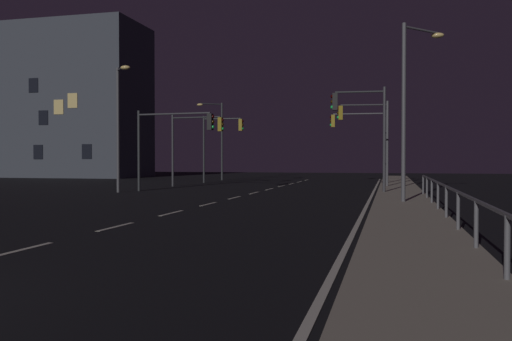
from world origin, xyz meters
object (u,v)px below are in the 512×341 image
Objects in this scene: traffic_light_overhead_east at (366,127)px; traffic_light_mid_right at (195,135)px; traffic_light_far_left at (362,132)px; street_lamp_corner at (218,133)px; building_distant at (75,102)px; traffic_light_near_right at (362,119)px; traffic_light_far_right at (173,133)px; street_lamp_far_end at (119,117)px; traffic_light_near_left at (221,136)px; street_lamp_median at (410,94)px.

traffic_light_overhead_east reaches higher than traffic_light_mid_right.
street_lamp_corner is (-13.45, 5.67, 0.32)m from traffic_light_far_left.
traffic_light_far_left is 33.62m from building_distant.
traffic_light_near_right is at bearing -34.56° from building_distant.
traffic_light_near_right is 0.35× the size of building_distant.
traffic_light_mid_right is at bearing 97.47° from traffic_light_far_right.
traffic_light_near_right is at bearing -50.72° from street_lamp_corner.
traffic_light_near_left is at bearing 82.76° from street_lamp_far_end.
traffic_light_overhead_east is 0.35× the size of building_distant.
traffic_light_near_right reaches higher than traffic_light_near_left.
traffic_light_overhead_east is 0.79× the size of street_lamp_far_end.
street_lamp_far_end is at bearing -146.60° from traffic_light_overhead_east.
traffic_light_overhead_east is at bearing 33.72° from traffic_light_far_right.
building_distant reaches higher than traffic_light_far_left.
traffic_light_far_left is (11.32, 0.06, 0.21)m from traffic_light_near_left.
street_lamp_median is at bearing -70.14° from traffic_light_near_right.
building_distant is at bearing 140.32° from street_lamp_median.
traffic_light_mid_right reaches higher than traffic_light_far_right.
traffic_light_near_left is at bearing 158.44° from traffic_light_overhead_east.
street_lamp_median is at bearing -79.73° from traffic_light_overhead_east.
street_lamp_corner is (-14.06, 17.19, 0.24)m from traffic_light_near_right.
building_distant is at bearing 164.61° from street_lamp_corner.
traffic_light_overhead_east is at bearing 7.56° from traffic_light_mid_right.
street_lamp_median is 28.80m from street_lamp_corner.
traffic_light_mid_right is 0.71× the size of street_lamp_corner.
traffic_light_far_left reaches higher than traffic_light_mid_right.
street_lamp_corner is (-2.25, 11.99, 0.76)m from traffic_light_mid_right.
traffic_light_far_right is 3.20m from street_lamp_far_end.
traffic_light_overhead_east is at bearing 90.51° from traffic_light_near_right.
street_lamp_corner reaches higher than traffic_light_near_left.
street_lamp_far_end is at bearing -148.01° from traffic_light_far_right.
traffic_light_near_left is (-11.87, 4.69, -0.29)m from traffic_light_overhead_east.
traffic_light_far_right is 5.83m from traffic_light_mid_right.
traffic_light_mid_right is 0.71× the size of street_lamp_far_end.
street_lamp_median is 16.57m from street_lamp_far_end.
traffic_light_mid_right is at bearing -39.79° from building_distant.
traffic_light_near_left is at bearing 128.52° from street_lamp_median.
traffic_light_near_left is 0.99× the size of traffic_light_far_left.
street_lamp_median is at bearing -51.48° from traffic_light_near_left.
street_lamp_median is 1.04× the size of street_lamp_far_end.
traffic_light_far_left is (10.45, 12.10, 0.55)m from traffic_light_far_right.
street_lamp_corner is at bearing 91.16° from street_lamp_far_end.
building_distant reaches higher than traffic_light_near_left.
traffic_light_mid_right is (-11.75, -1.56, -0.51)m from traffic_light_overhead_east.
traffic_light_near_right is 39.33m from building_distant.
street_lamp_far_end is 19.41m from street_lamp_corner.
street_lamp_median reaches higher than street_lamp_corner.
street_lamp_median reaches higher than traffic_light_overhead_east.
traffic_light_far_left is 18.25m from street_lamp_median.
traffic_light_mid_right is at bearing 156.23° from traffic_light_near_right.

